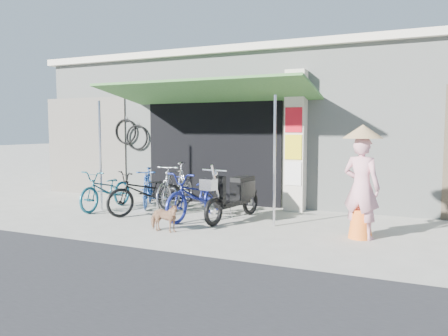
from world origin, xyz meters
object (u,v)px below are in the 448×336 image
at_px(bike_silver, 176,186).
at_px(moped, 234,196).
at_px(bike_teal, 107,190).
at_px(street_dog, 164,218).
at_px(bike_navy, 196,195).
at_px(nun, 361,183).
at_px(bike_black, 146,192).
at_px(bike_blue, 148,188).

relative_size(bike_silver, moped, 0.95).
relative_size(bike_teal, street_dog, 2.82).
bearing_deg(bike_navy, bike_teal, -173.75).
xyz_separation_m(bike_silver, street_dog, (0.86, -1.89, -0.27)).
bearing_deg(street_dog, bike_navy, 0.17).
bearing_deg(moped, nun, -1.62).
height_order(bike_black, bike_silver, bike_silver).
xyz_separation_m(bike_blue, moped, (2.33, -0.52, 0.03)).
bearing_deg(bike_blue, street_dog, -77.10).
xyz_separation_m(bike_black, bike_navy, (1.15, 0.00, 0.01)).
xyz_separation_m(bike_blue, bike_silver, (0.76, -0.06, 0.08)).
bearing_deg(bike_teal, street_dog, -30.31).
xyz_separation_m(bike_navy, street_dog, (0.01, -1.22, -0.22)).
xyz_separation_m(street_dog, moped, (0.71, 1.43, 0.22)).
xyz_separation_m(bike_black, moped, (1.88, 0.21, 0.01)).
distance_m(bike_silver, moped, 1.64).
bearing_deg(bike_black, nun, 24.41).
height_order(street_dog, nun, nun).
height_order(bike_black, bike_navy, bike_navy).
bearing_deg(bike_black, bike_teal, -157.62).
xyz_separation_m(bike_blue, bike_black, (0.46, -0.73, 0.01)).
height_order(bike_black, nun, nun).
bearing_deg(bike_teal, nun, -4.39).
distance_m(bike_teal, nun, 5.44).
bearing_deg(moped, bike_teal, -167.83).
xyz_separation_m(bike_blue, nun, (4.74, -1.04, 0.46)).
bearing_deg(bike_blue, moped, -39.44).
distance_m(bike_navy, moped, 0.75).
bearing_deg(bike_silver, moped, -19.47).
bearing_deg(street_dog, bike_blue, 39.38).
bearing_deg(bike_teal, moped, 1.83).
distance_m(bike_teal, moped, 2.99).
height_order(bike_blue, bike_navy, bike_navy).
bearing_deg(nun, bike_silver, 4.18).
height_order(bike_blue, street_dog, bike_blue).
xyz_separation_m(bike_blue, bike_navy, (1.61, -0.73, 0.03)).
relative_size(bike_blue, bike_silver, 0.85).
bearing_deg(bike_silver, bike_black, -117.80).
relative_size(bike_black, moped, 0.96).
bearing_deg(bike_navy, bike_blue, 164.87).
bearing_deg(bike_navy, bike_black, -170.70).
bearing_deg(street_dog, bike_black, 43.31).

